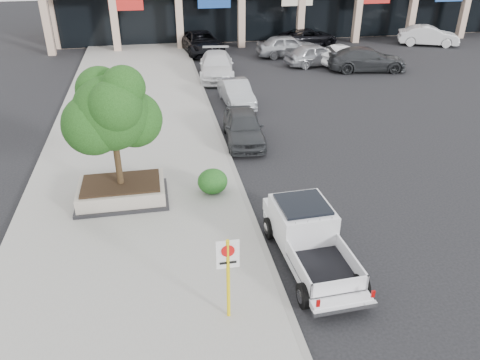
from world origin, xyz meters
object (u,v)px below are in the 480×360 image
pickup_truck (312,242)px  lot_car_f (428,36)px  lot_car_e (287,46)px  planter (122,191)px  curb_car_b (236,93)px  lot_car_a (316,55)px  no_parking_sign (228,269)px  curb_car_d (201,43)px  lot_car_c (367,59)px  curb_car_c (217,66)px  lot_car_d (309,37)px  curb_car_a (243,127)px  lot_car_b (346,55)px  planter_tree (116,111)px

pickup_truck → lot_car_f: lot_car_f is taller
lot_car_e → planter: bearing=148.0°
lot_car_e → lot_car_f: 12.74m
curb_car_b → lot_car_a: bearing=42.9°
no_parking_sign → lot_car_e: (8.94, 26.33, -0.82)m
curb_car_d → lot_car_e: curb_car_d is taller
lot_car_c → lot_car_e: lot_car_e is taller
planter → curb_car_d: bearing=76.4°
curb_car_c → lot_car_e: 7.69m
lot_car_d → lot_car_e: lot_car_e is taller
curb_car_b → curb_car_a: bearing=-99.5°
lot_car_a → lot_car_d: bearing=-23.7°
curb_car_d → planter: bearing=-110.5°
curb_car_a → lot_car_b: 15.66m
planter → pickup_truck: 7.18m
planter → lot_car_a: 21.46m
planter_tree → pickup_truck: size_ratio=0.81×
curb_car_b → lot_car_f: (18.47, 11.75, 0.13)m
curb_car_d → lot_car_c: size_ratio=1.08×
curb_car_c → lot_car_d: curb_car_c is taller
planter_tree → curb_car_b: (5.78, 9.62, -2.75)m
planter_tree → planter: bearing=-131.0°
lot_car_a → lot_car_b: size_ratio=1.07×
no_parking_sign → lot_car_a: size_ratio=0.51×
pickup_truck → lot_car_c: size_ratio=0.91×
curb_car_c → lot_car_f: size_ratio=1.11×
curb_car_a → lot_car_b: bearing=55.2°
curb_car_b → lot_car_d: 16.18m
pickup_truck → curb_car_a: pickup_truck is taller
lot_car_c → curb_car_d: bearing=63.8°
curb_car_b → lot_car_b: 11.62m
curb_car_d → lot_car_a: bearing=-41.4°
curb_car_d → lot_car_f: (18.98, -0.77, -0.02)m
planter → curb_car_c: 16.33m
planter_tree → lot_car_a: size_ratio=0.89×
pickup_truck → lot_car_a: (7.48, 21.62, -0.01)m
curb_car_d → lot_car_a: (7.61, -5.24, -0.05)m
pickup_truck → curb_car_c: curb_car_c is taller
planter → curb_car_b: (5.92, 9.77, 0.19)m
curb_car_b → lot_car_e: size_ratio=0.85×
curb_car_b → lot_car_e: bearing=57.4°
planter → lot_car_c: lot_car_c is taller
curb_car_c → lot_car_e: size_ratio=1.13×
curb_car_a → curb_car_d: 17.68m
curb_car_c → lot_car_e: lot_car_e is taller
curb_car_d → lot_car_c: (10.58, -7.27, -0.03)m
planter_tree → lot_car_b: bearing=47.9°
planter → lot_car_f: size_ratio=0.67×
no_parking_sign → lot_car_a: no_parking_sign is taller
curb_car_b → lot_car_e: lot_car_e is taller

